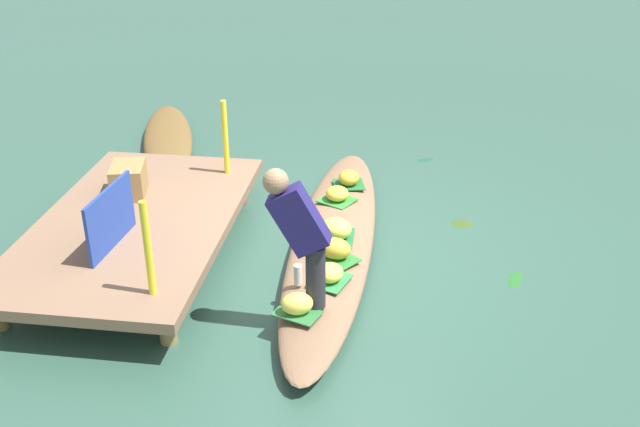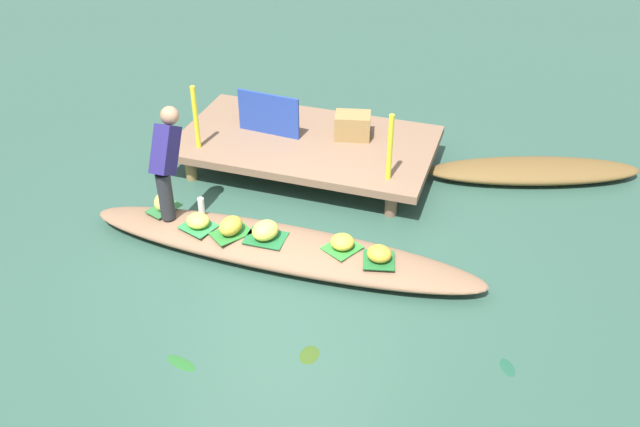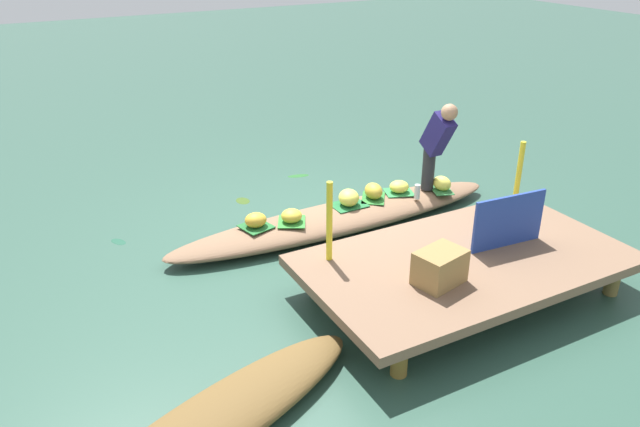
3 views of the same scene
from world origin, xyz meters
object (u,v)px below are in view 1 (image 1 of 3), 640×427
water_bottle (298,275)px  vendor_person (300,231)px  moored_boat (168,139)px  banana_bunch_5 (337,194)px  banana_bunch_0 (336,228)px  vendor_boat (333,241)px  banana_bunch_4 (349,178)px  banana_bunch_1 (330,273)px  banana_bunch_3 (335,249)px  market_banner (111,218)px  produce_crate (129,180)px  banana_bunch_2 (297,304)px

water_bottle → vendor_person: bearing=-165.9°
moored_boat → banana_bunch_5: size_ratio=10.91×
banana_bunch_0 → vendor_person: size_ratio=0.25×
vendor_person → banana_bunch_5: bearing=-1.9°
vendor_boat → banana_bunch_4: banana_bunch_4 is taller
banana_bunch_1 → banana_bunch_3: 0.39m
vendor_boat → market_banner: bearing=114.0°
banana_bunch_1 → produce_crate: (1.10, 2.18, 0.25)m
water_bottle → produce_crate: size_ratio=0.42×
banana_bunch_4 → produce_crate: 2.33m
moored_boat → banana_bunch_0: 3.62m
banana_bunch_4 → water_bottle: (-2.08, 0.22, 0.01)m
vendor_boat → banana_bunch_0: 0.27m
moored_boat → banana_bunch_1: banana_bunch_1 is taller
vendor_boat → banana_bunch_1: 0.93m
banana_bunch_1 → banana_bunch_3: (0.39, -0.00, 0.02)m
moored_boat → vendor_person: 4.51m
banana_bunch_5 → market_banner: 2.39m
moored_boat → vendor_person: vendor_person is taller
banana_bunch_3 → banana_bunch_4: banana_bunch_3 is taller
vendor_boat → banana_bunch_3: bearing=-171.9°
vendor_person → market_banner: size_ratio=1.43×
vendor_boat → market_banner: size_ratio=5.26×
banana_bunch_5 → produce_crate: size_ratio=0.55×
water_bottle → produce_crate: bearing=58.3°
banana_bunch_2 → produce_crate: produce_crate is taller
banana_bunch_4 → banana_bunch_2: bearing=176.4°
banana_bunch_1 → vendor_person: 0.74m
banana_bunch_1 → banana_bunch_0: bearing=2.4°
vendor_boat → moored_boat: bearing=44.9°
banana_bunch_5 → market_banner: (-1.52, 1.82, 0.36)m
banana_bunch_0 → banana_bunch_4: banana_bunch_0 is taller
banana_bunch_1 → banana_bunch_5: size_ratio=1.02×
moored_boat → banana_bunch_4: 2.87m
moored_boat → banana_bunch_5: 3.02m
banana_bunch_1 → market_banner: bearing=88.2°
vendor_boat → banana_bunch_1: (-0.91, -0.08, 0.20)m
banana_bunch_5 → produce_crate: produce_crate is taller
moored_boat → banana_bunch_5: bearing=-144.9°
vendor_person → market_banner: vendor_person is taller
produce_crate → vendor_person: bearing=-126.8°
vendor_boat → produce_crate: 2.16m
vendor_person → banana_bunch_2: bearing=174.9°
banana_bunch_1 → banana_bunch_3: bearing=-0.2°
vendor_boat → produce_crate: bearing=84.4°
banana_bunch_1 → water_bottle: water_bottle is taller
market_banner → water_bottle: bearing=-90.8°
market_banner → moored_boat: bearing=15.0°
produce_crate → banana_bunch_1: bearing=-116.7°
banana_bunch_0 → water_bottle: size_ratio=1.61×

